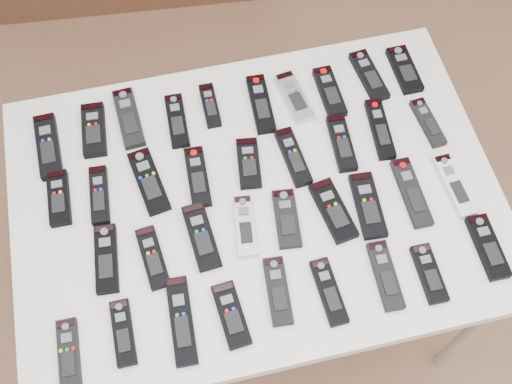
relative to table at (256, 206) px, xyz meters
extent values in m
plane|color=#8A6046|center=(-0.05, -0.12, -0.72)|extent=(4.00, 4.00, 0.00)
cube|color=white|center=(0.00, 0.00, 0.04)|extent=(1.25, 0.88, 0.04)
cylinder|color=beige|center=(0.56, -0.38, -0.35)|extent=(0.04, 0.04, 0.74)
cylinder|color=beige|center=(-0.56, 0.38, -0.35)|extent=(0.04, 0.04, 0.74)
cylinder|color=beige|center=(0.56, 0.38, -0.35)|extent=(0.04, 0.04, 0.74)
cube|color=black|center=(-0.51, 0.26, 0.07)|extent=(0.06, 0.20, 0.02)
cube|color=black|center=(-0.38, 0.29, 0.07)|extent=(0.07, 0.17, 0.02)
cube|color=black|center=(-0.29, 0.31, 0.07)|extent=(0.07, 0.19, 0.02)
cube|color=black|center=(-0.16, 0.27, 0.07)|extent=(0.06, 0.17, 0.02)
cube|color=black|center=(-0.06, 0.30, 0.07)|extent=(0.04, 0.14, 0.02)
cube|color=black|center=(0.08, 0.27, 0.07)|extent=(0.06, 0.19, 0.02)
cube|color=#B7B7BC|center=(0.17, 0.27, 0.07)|extent=(0.08, 0.17, 0.02)
cube|color=black|center=(0.27, 0.27, 0.07)|extent=(0.06, 0.17, 0.02)
cube|color=black|center=(0.40, 0.30, 0.07)|extent=(0.07, 0.18, 0.02)
cube|color=black|center=(0.50, 0.30, 0.07)|extent=(0.06, 0.16, 0.02)
cube|color=black|center=(-0.49, 0.10, 0.07)|extent=(0.06, 0.15, 0.02)
cube|color=black|center=(-0.39, 0.09, 0.07)|extent=(0.06, 0.17, 0.02)
cube|color=black|center=(-0.26, 0.10, 0.07)|extent=(0.09, 0.20, 0.02)
cube|color=black|center=(-0.14, 0.08, 0.07)|extent=(0.06, 0.17, 0.02)
cube|color=black|center=(0.00, 0.09, 0.07)|extent=(0.08, 0.15, 0.02)
cube|color=black|center=(0.12, 0.08, 0.07)|extent=(0.06, 0.18, 0.02)
cube|color=black|center=(0.26, 0.10, 0.07)|extent=(0.06, 0.17, 0.02)
cube|color=black|center=(0.37, 0.12, 0.07)|extent=(0.06, 0.19, 0.02)
cube|color=black|center=(0.51, 0.11, 0.07)|extent=(0.05, 0.16, 0.02)
cube|color=black|center=(-0.40, -0.09, 0.07)|extent=(0.07, 0.18, 0.02)
cube|color=black|center=(-0.28, -0.11, 0.07)|extent=(0.07, 0.17, 0.02)
cube|color=black|center=(-0.16, -0.09, 0.07)|extent=(0.07, 0.18, 0.02)
cube|color=#B7B7BC|center=(-0.05, -0.08, 0.07)|extent=(0.07, 0.17, 0.02)
cube|color=black|center=(0.06, -0.09, 0.07)|extent=(0.07, 0.16, 0.02)
cube|color=black|center=(0.18, -0.09, 0.07)|extent=(0.09, 0.18, 0.02)
cube|color=black|center=(0.27, -0.10, 0.07)|extent=(0.07, 0.19, 0.02)
cube|color=black|center=(0.39, -0.09, 0.07)|extent=(0.05, 0.20, 0.02)
cube|color=silver|center=(0.50, -0.09, 0.07)|extent=(0.06, 0.19, 0.02)
cube|color=black|center=(-0.51, -0.31, 0.07)|extent=(0.05, 0.17, 0.02)
cube|color=black|center=(-0.38, -0.28, 0.07)|extent=(0.04, 0.15, 0.02)
cube|color=black|center=(-0.24, -0.29, 0.07)|extent=(0.06, 0.21, 0.02)
cube|color=black|center=(-0.13, -0.30, 0.07)|extent=(0.07, 0.16, 0.02)
cube|color=black|center=(-0.01, -0.27, 0.07)|extent=(0.06, 0.17, 0.02)
cube|color=black|center=(0.11, -0.30, 0.07)|extent=(0.05, 0.17, 0.02)
cube|color=black|center=(0.25, -0.29, 0.07)|extent=(0.05, 0.18, 0.02)
cube|color=black|center=(0.36, -0.31, 0.07)|extent=(0.05, 0.15, 0.02)
cube|color=black|center=(0.52, -0.27, 0.07)|extent=(0.05, 0.17, 0.02)
camera|label=1|loc=(-0.17, -0.75, 1.52)|focal=45.00mm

